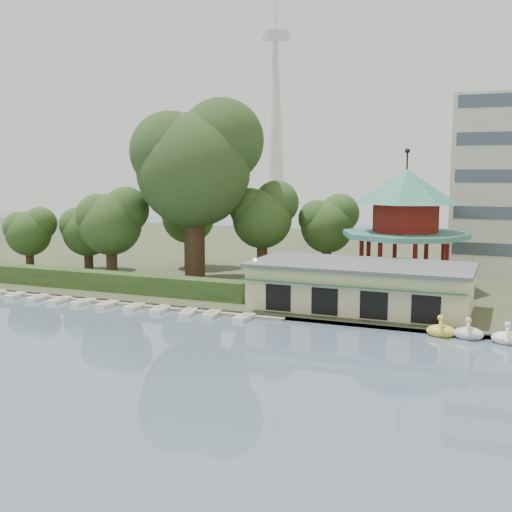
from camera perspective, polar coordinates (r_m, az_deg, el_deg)
The scene contains 12 objects.
ground_plane at distance 40.13m, azimuth -12.65°, elevation -10.28°, with size 220.00×220.00×0.00m, color slate.
shore at distance 86.88m, azimuth 7.27°, elevation -0.18°, with size 220.00×70.00×0.40m, color #424930.
embankment at distance 54.62m, azimuth -2.23°, elevation -5.03°, with size 220.00×0.60×0.30m, color gray.
dock at distance 60.40m, azimuth -12.72°, elevation -3.99°, with size 34.00×1.60×0.24m, color gray.
boathouse at distance 55.39m, azimuth 9.27°, elevation -2.60°, with size 18.60×9.39×3.90m.
pavilion at distance 64.13m, azimuth 13.13°, elevation 3.34°, with size 12.40×12.40×13.50m.
broadcast_tower at distance 183.99m, azimuth 1.72°, elevation 14.71°, with size 8.00×8.00×96.00m.
hedge at distance 64.52m, azimuth -13.27°, elevation -2.18°, with size 30.00×2.00×1.80m, color #304E20.
lamp_post at distance 54.95m, azimuth -0.09°, elevation -1.55°, with size 0.36×0.36×4.28m.
big_tree at distance 66.89m, azimuth -5.37°, elevation 8.44°, with size 12.96×12.08×19.07m.
small_trees at distance 72.01m, azimuth -7.39°, elevation 3.19°, with size 39.01×16.56×10.58m.
moored_rowboats at distance 59.77m, azimuth -14.04°, elevation -4.10°, with size 30.21×2.63×0.36m.
Camera 1 is at (22.04, -31.14, 12.45)m, focal length 45.00 mm.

